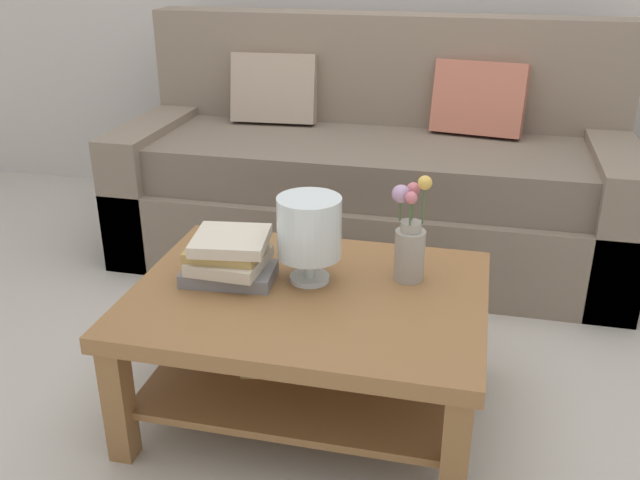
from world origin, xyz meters
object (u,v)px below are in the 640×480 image
object	(u,v)px
couch	(372,177)
book_stack_main	(229,257)
glass_hurricane_vase	(309,230)
flower_pitcher	(410,241)
coffee_table	(308,323)

from	to	relation	value
couch	book_stack_main	bearing A→B (deg)	-101.03
couch	book_stack_main	distance (m)	1.27
glass_hurricane_vase	flower_pitcher	world-z (taller)	flower_pitcher
coffee_table	couch	bearing A→B (deg)	90.46
flower_pitcher	coffee_table	bearing A→B (deg)	-152.69
coffee_table	glass_hurricane_vase	world-z (taller)	glass_hurricane_vase
book_stack_main	couch	bearing A→B (deg)	78.97
glass_hurricane_vase	flower_pitcher	bearing A→B (deg)	14.94
book_stack_main	glass_hurricane_vase	xyz separation A→B (m)	(0.24, 0.05, 0.10)
coffee_table	book_stack_main	bearing A→B (deg)	175.01
book_stack_main	flower_pitcher	distance (m)	0.55
coffee_table	flower_pitcher	bearing A→B (deg)	27.31
book_stack_main	flower_pitcher	xyz separation A→B (m)	(0.53, 0.12, 0.05)
coffee_table	glass_hurricane_vase	distance (m)	0.29
glass_hurricane_vase	couch	bearing A→B (deg)	89.95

